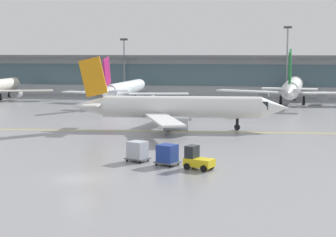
{
  "coord_description": "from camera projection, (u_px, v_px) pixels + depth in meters",
  "views": [
    {
      "loc": [
        14.74,
        -42.98,
        10.51
      ],
      "look_at": [
        4.45,
        17.65,
        3.0
      ],
      "focal_mm": 59.05,
      "sensor_mm": 36.0,
      "label": 1
    }
  ],
  "objects": [
    {
      "name": "taxiing_regional_jet",
      "position": [
        179.0,
        108.0,
        74.31
      ],
      "size": [
        29.67,
        27.49,
        9.82
      ],
      "rotation": [
        0.0,
        0.0,
        0.09
      ],
      "color": "white",
      "rests_on": "ground_plane"
    },
    {
      "name": "terminal_concourse",
      "position": [
        200.0,
        74.0,
        133.67
      ],
      "size": [
        167.79,
        11.0,
        9.6
      ],
      "color": "#B2B7BC",
      "rests_on": "ground_plane"
    },
    {
      "name": "cargo_dolly_trailing",
      "position": [
        137.0,
        151.0,
        52.87
      ],
      "size": [
        2.56,
        2.29,
        1.94
      ],
      "rotation": [
        0.0,
        0.0,
        -0.4
      ],
      "color": "#595B60",
      "rests_on": "ground_plane"
    },
    {
      "name": "gate_airplane_2",
      "position": [
        293.0,
        88.0,
        110.25
      ],
      "size": [
        30.61,
        33.08,
        10.95
      ],
      "rotation": [
        0.0,
        0.0,
        1.47
      ],
      "color": "white",
      "rests_on": "ground_plane"
    },
    {
      "name": "apron_light_mast_2",
      "position": [
        287.0,
        59.0,
        122.82
      ],
      "size": [
        1.8,
        0.36,
        16.01
      ],
      "color": "gray",
      "rests_on": "ground_plane"
    },
    {
      "name": "baggage_tug",
      "position": [
        197.0,
        159.0,
        49.38
      ],
      "size": [
        2.94,
        2.39,
        2.1
      ],
      "rotation": [
        0.0,
        0.0,
        -0.4
      ],
      "color": "yellow",
      "rests_on": "ground_plane"
    },
    {
      "name": "cargo_dolly_lead",
      "position": [
        167.0,
        154.0,
        51.06
      ],
      "size": [
        2.56,
        2.29,
        1.94
      ],
      "rotation": [
        0.0,
        0.0,
        -0.4
      ],
      "color": "#595B60",
      "rests_on": "ground_plane"
    },
    {
      "name": "ground_plane",
      "position": [
        80.0,
        179.0,
        45.79
      ],
      "size": [
        400.0,
        400.0,
        0.0
      ],
      "primitive_type": "plane",
      "color": "gray"
    },
    {
      "name": "taxiway_centreline_stripe",
      "position": [
        180.0,
        131.0,
        72.67
      ],
      "size": [
        109.63,
        9.74,
        0.01
      ],
      "primitive_type": "cube",
      "rotation": [
        0.0,
        0.0,
        0.09
      ],
      "color": "yellow",
      "rests_on": "ground_plane"
    },
    {
      "name": "gate_airplane_1",
      "position": [
        125.0,
        89.0,
        111.77
      ],
      "size": [
        26.76,
        28.79,
        9.54
      ],
      "rotation": [
        0.0,
        0.0,
        1.52
      ],
      "color": "white",
      "rests_on": "ground_plane"
    },
    {
      "name": "apron_light_mast_1",
      "position": [
        124.0,
        64.0,
        130.55
      ],
      "size": [
        1.8,
        0.36,
        13.52
      ],
      "color": "gray",
      "rests_on": "ground_plane"
    }
  ]
}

